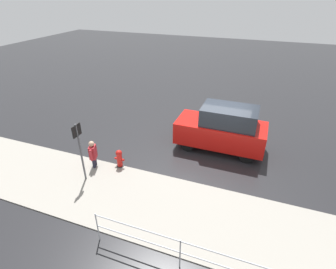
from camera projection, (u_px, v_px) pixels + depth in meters
The scene contains 7 objects.
ground_plane at pixel (216, 150), 11.95m from camera, with size 60.00×60.00×0.00m, color black.
kerb_strip at pixel (190, 215), 8.52m from camera, with size 24.00×3.20×0.04m, color gray.
moving_hatchback at pixel (223, 128), 11.57m from camera, with size 3.91×1.73×2.06m.
fire_hydrant at pixel (119, 159), 10.63m from camera, with size 0.42×0.31×0.80m.
pedestrian at pixel (93, 153), 10.50m from camera, with size 0.35×0.54×1.22m.
metal_railing at pixel (230, 264), 6.24m from camera, with size 7.46×0.04×1.05m.
sign_post at pixel (79, 145), 9.34m from camera, with size 0.07×0.44×2.40m.
Camera 1 is at (-1.44, 10.19, 6.50)m, focal length 28.00 mm.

